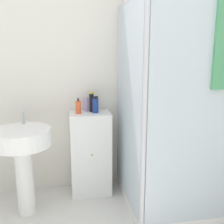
% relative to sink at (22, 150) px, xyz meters
% --- Properties ---
extents(wall_back, '(6.40, 0.06, 2.50)m').
position_rel_sink_xyz_m(wall_back, '(0.25, 0.47, 0.62)').
color(wall_back, silver).
rests_on(wall_back, ground_plane).
extents(shower_enclosure, '(0.96, 0.99, 1.95)m').
position_rel_sink_xyz_m(shower_enclosure, '(1.39, -0.13, -0.12)').
color(shower_enclosure, white).
rests_on(shower_enclosure, ground_plane).
extents(vanity_cabinet, '(0.42, 0.33, 0.88)m').
position_rel_sink_xyz_m(vanity_cabinet, '(0.64, 0.28, -0.19)').
color(vanity_cabinet, white).
rests_on(vanity_cabinet, ground_plane).
extents(sink, '(0.52, 0.52, 0.95)m').
position_rel_sink_xyz_m(sink, '(0.00, 0.00, 0.00)').
color(sink, white).
rests_on(sink, ground_plane).
extents(soap_dispenser, '(0.05, 0.06, 0.16)m').
position_rel_sink_xyz_m(soap_dispenser, '(0.52, 0.26, 0.32)').
color(soap_dispenser, '#E5562D').
rests_on(soap_dispenser, vanity_cabinet).
extents(shampoo_bottle_tall_black, '(0.05, 0.05, 0.21)m').
position_rel_sink_xyz_m(shampoo_bottle_tall_black, '(0.66, 0.33, 0.36)').
color(shampoo_bottle_tall_black, black).
rests_on(shampoo_bottle_tall_black, vanity_cabinet).
extents(shampoo_bottle_blue, '(0.06, 0.06, 0.17)m').
position_rel_sink_xyz_m(shampoo_bottle_blue, '(0.70, 0.27, 0.34)').
color(shampoo_bottle_blue, navy).
rests_on(shampoo_bottle_blue, vanity_cabinet).
extents(lotion_bottle_white, '(0.06, 0.06, 0.17)m').
position_rel_sink_xyz_m(lotion_bottle_white, '(0.61, 0.37, 0.33)').
color(lotion_bottle_white, '#B299C6').
rests_on(lotion_bottle_white, vanity_cabinet).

